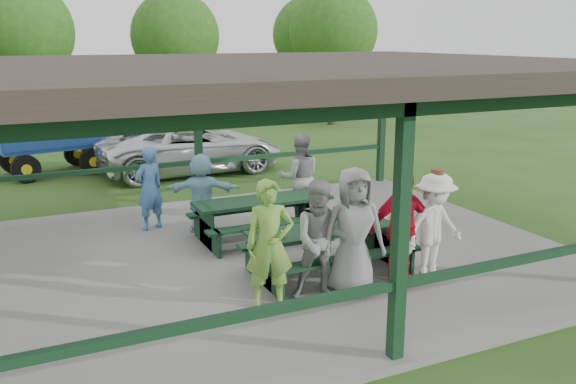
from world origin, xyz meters
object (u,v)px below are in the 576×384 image
contestant_grey_left (322,240)px  contestant_white_fedora (434,227)px  pickup_truck (191,147)px  picnic_table_near (329,244)px  contestant_red (401,228)px  spectator_blue (149,188)px  picnic_table_far (263,213)px  contestant_green (270,245)px  farm_trailer (52,151)px  contestant_grey_mid (353,232)px  spectator_grey (299,177)px  spectator_lblue (202,192)px

contestant_grey_left → contestant_white_fedora: 1.84m
pickup_truck → picnic_table_near: bearing=175.5°
contestant_red → spectator_blue: contestant_red is taller
picnic_table_far → pickup_truck: size_ratio=0.49×
picnic_table_near → contestant_white_fedora: 1.62m
contestant_green → contestant_white_fedora: (2.62, -0.14, -0.06)m
contestant_white_fedora → pickup_truck: 9.41m
farm_trailer → contestant_grey_left: bearing=-85.9°
picnic_table_far → contestant_grey_mid: (0.20, -2.82, 0.46)m
picnic_table_near → spectator_blue: (-2.01, 3.44, 0.33)m
spectator_grey → picnic_table_near: bearing=88.5°
contestant_red → spectator_grey: bearing=93.7°
contestant_grey_left → spectator_lblue: bearing=119.0°
contestant_grey_left → contestant_white_fedora: bearing=15.9°
contestant_grey_left → contestant_white_fedora: contestant_white_fedora is taller
contestant_grey_left → spectator_grey: 3.80m
contestant_green → farm_trailer: contestant_green is taller
contestant_white_fedora → contestant_red: bearing=163.3°
spectator_blue → pickup_truck: bearing=-135.3°
contestant_grey_left → pickup_truck: size_ratio=0.33×
contestant_grey_left → spectator_lblue: 3.73m
contestant_green → contestant_grey_mid: 1.27m
contestant_red → spectator_lblue: (-1.90, 3.73, -0.11)m
picnic_table_far → contestant_red: size_ratio=1.46×
contestant_green → spectator_grey: 4.14m
contestant_red → spectator_grey: size_ratio=0.98×
contestant_grey_left → spectator_blue: contestant_grey_left is taller
spectator_grey → farm_trailer: (-4.10, 7.13, -0.33)m
contestant_green → pickup_truck: size_ratio=0.35×
picnic_table_near → contestant_red: (0.76, -0.81, 0.39)m
picnic_table_near → picnic_table_far: 2.02m
spectator_lblue → farm_trailer: size_ratio=0.40×
farm_trailer → contestant_grey_mid: bearing=-83.6°
contestant_green → spectator_grey: contestant_green is taller
contestant_green → contestant_red: (2.09, -0.05, -0.03)m
contestant_white_fedora → spectator_grey: size_ratio=0.98×
contestant_grey_mid → contestant_red: bearing=12.7°
picnic_table_far → contestant_red: 3.02m
contestant_red → farm_trailer: contestant_red is taller
spectator_blue → contestant_grey_left: bearing=88.3°
picnic_table_far → spectator_blue: 2.29m
picnic_table_near → spectator_blue: bearing=120.3°
pickup_truck → farm_trailer: 3.81m
contestant_grey_left → spectator_blue: 4.46m
contestant_white_fedora → farm_trailer: size_ratio=0.45×
spectator_blue → farm_trailer: bearing=-99.9°
contestant_green → contestant_red: contestant_green is taller
picnic_table_far → contestant_grey_left: (-0.28, -2.77, 0.38)m
contestant_grey_left → contestant_grey_mid: (0.48, -0.05, 0.07)m
contestant_green → spectator_lblue: (0.19, 3.67, -0.14)m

